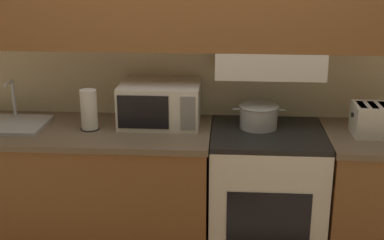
{
  "coord_description": "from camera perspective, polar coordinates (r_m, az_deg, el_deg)",
  "views": [
    {
      "loc": [
        0.24,
        -3.4,
        2.01
      ],
      "look_at": [
        0.05,
        -0.58,
        1.08
      ],
      "focal_mm": 50.0,
      "sensor_mm": 36.0,
      "label": 1
    }
  ],
  "objects": [
    {
      "name": "cooking_pot",
      "position": [
        3.32,
        7.12,
        0.47
      ],
      "size": [
        0.32,
        0.24,
        0.15
      ],
      "color": "#B7BABF",
      "rests_on": "stove_range"
    },
    {
      "name": "microwave",
      "position": [
        3.36,
        -3.41,
        1.75
      ],
      "size": [
        0.5,
        0.38,
        0.26
      ],
      "color": "white",
      "rests_on": "lower_counter_main"
    },
    {
      "name": "lower_counter_right_stub",
      "position": [
        3.55,
        18.19,
        -8.59
      ],
      "size": [
        0.57,
        0.67,
        0.93
      ],
      "color": "brown",
      "rests_on": "ground_plane"
    },
    {
      "name": "ground_plane",
      "position": [
        3.95,
        -0.15,
        -12.4
      ],
      "size": [
        16.0,
        16.0,
        0.0
      ],
      "primitive_type": "plane",
      "color": "#7F664C"
    },
    {
      "name": "paper_towel_roll",
      "position": [
        3.31,
        -10.94,
        1.05
      ],
      "size": [
        0.12,
        0.12,
        0.25
      ],
      "color": "black",
      "rests_on": "lower_counter_main"
    },
    {
      "name": "sink_basin",
      "position": [
        3.52,
        -19.1,
        -0.37
      ],
      "size": [
        0.48,
        0.37,
        0.27
      ],
      "color": "#B7BABF",
      "rests_on": "lower_counter_main"
    },
    {
      "name": "toaster",
      "position": [
        3.34,
        19.12,
        0.03
      ],
      "size": [
        0.29,
        0.22,
        0.19
      ],
      "color": "white",
      "rests_on": "lower_counter_right_stub"
    },
    {
      "name": "wall_back",
      "position": [
        3.37,
        -0.03,
        9.57
      ],
      "size": [
        5.21,
        0.38,
        2.55
      ],
      "color": "beige",
      "rests_on": "ground_plane"
    },
    {
      "name": "stove_range",
      "position": [
        3.45,
        7.77,
        -8.57
      ],
      "size": [
        0.69,
        0.64,
        0.93
      ],
      "color": "white",
      "rests_on": "ground_plane"
    },
    {
      "name": "lower_counter_main",
      "position": [
        3.54,
        -10.95,
        -7.99
      ],
      "size": [
        1.56,
        0.67,
        0.93
      ],
      "color": "brown",
      "rests_on": "ground_plane"
    }
  ]
}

